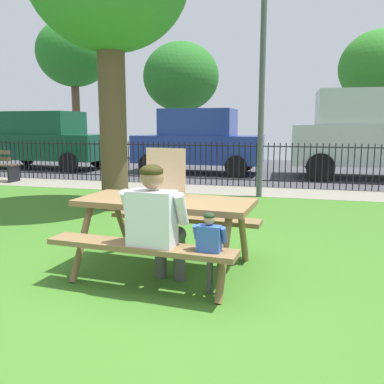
{
  "coord_description": "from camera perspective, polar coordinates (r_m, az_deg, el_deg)",
  "views": [
    {
      "loc": [
        1.14,
        -3.26,
        1.54
      ],
      "look_at": [
        -0.05,
        1.27,
        0.75
      ],
      "focal_mm": 38.12,
      "sensor_mm": 36.0,
      "label": 1
    }
  ],
  "objects": [
    {
      "name": "ground",
      "position": [
        5.02,
        0.85,
        -8.42
      ],
      "size": [
        28.0,
        10.75,
        0.02
      ],
      "primitive_type": "cube",
      "color": "#3C7223"
    },
    {
      "name": "cobblestone_walkway",
      "position": [
        9.51,
        7.61,
        0.13
      ],
      "size": [
        28.0,
        1.4,
        0.01
      ],
      "primitive_type": "cube",
      "color": "gray"
    },
    {
      "name": "street_asphalt",
      "position": [
        14.01,
        9.95,
        3.08
      ],
      "size": [
        28.0,
        7.72,
        0.01
      ],
      "primitive_type": "cube",
      "color": "#424247"
    },
    {
      "name": "picnic_table_foreground",
      "position": [
        4.24,
        -3.8,
        -3.32
      ],
      "size": [
        1.9,
        1.61,
        0.79
      ],
      "color": "olive",
      "rests_on": "ground"
    },
    {
      "name": "pizza_box_open",
      "position": [
        4.23,
        -4.59,
        0.7
      ],
      "size": [
        0.53,
        0.54,
        0.52
      ],
      "color": "tan",
      "rests_on": "picnic_table_foreground"
    },
    {
      "name": "adult_at_table",
      "position": [
        3.73,
        -5.0,
        -4.19
      ],
      "size": [
        0.62,
        0.61,
        1.19
      ],
      "color": "#4B4B4B",
      "rests_on": "ground"
    },
    {
      "name": "child_at_table",
      "position": [
        3.56,
        2.68,
        -7.54
      ],
      "size": [
        0.3,
        0.29,
        0.8
      ],
      "color": "#484848",
      "rests_on": "ground"
    },
    {
      "name": "iron_fence_streetside",
      "position": [
        10.13,
        8.17,
        3.86
      ],
      "size": [
        21.18,
        0.03,
        1.08
      ],
      "color": "black",
      "rests_on": "ground"
    },
    {
      "name": "lamp_post_walkway",
      "position": [
        8.75,
        9.84,
        17.35
      ],
      "size": [
        0.28,
        0.28,
        4.57
      ],
      "color": "#4C4C51",
      "rests_on": "ground"
    },
    {
      "name": "parked_car_far_left",
      "position": [
        15.04,
        -20.0,
        6.95
      ],
      "size": [
        4.46,
        2.03,
        1.94
      ],
      "color": "#0F452D",
      "rests_on": "ground"
    },
    {
      "name": "parked_car_left",
      "position": [
        12.76,
        0.93,
        7.18
      ],
      "size": [
        3.92,
        1.87,
        1.98
      ],
      "color": "navy",
      "rests_on": "ground"
    },
    {
      "name": "parked_car_center",
      "position": [
        12.57,
        24.76,
        7.62
      ],
      "size": [
        4.75,
        2.18,
        2.46
      ],
      "color": "#B1BAB8",
      "rests_on": "ground"
    },
    {
      "name": "far_tree_left",
      "position": [
        21.73,
        -16.24,
        18.04
      ],
      "size": [
        3.55,
        3.55,
        6.52
      ],
      "color": "brown",
      "rests_on": "ground"
    },
    {
      "name": "far_tree_midleft",
      "position": [
        19.41,
        -1.54,
        15.73
      ],
      "size": [
        3.46,
        3.46,
        5.21
      ],
      "color": "brown",
      "rests_on": "ground"
    },
    {
      "name": "far_tree_center",
      "position": [
        18.92,
        24.91,
        15.46
      ],
      "size": [
        3.32,
        3.32,
        5.29
      ],
      "color": "brown",
      "rests_on": "ground"
    }
  ]
}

